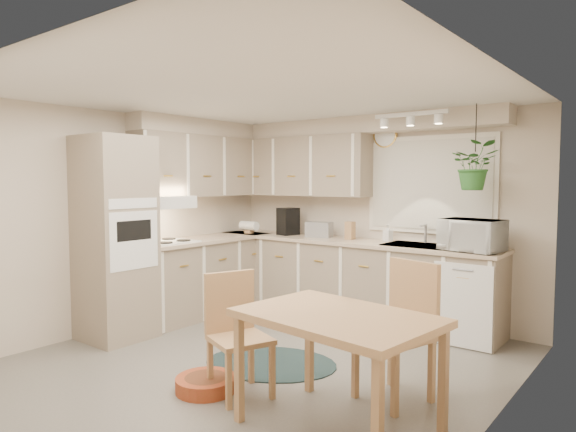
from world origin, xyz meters
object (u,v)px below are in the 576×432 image
at_px(pet_bed, 206,384).
at_px(braided_rug, 271,363).
at_px(dining_table, 337,373).
at_px(chair_left, 240,336).
at_px(microwave, 472,232).
at_px(chair_back, 394,332).

bearing_deg(pet_bed, braided_rug, 88.12).
distance_m(dining_table, chair_left, 0.89).
bearing_deg(microwave, chair_back, -81.83).
xyz_separation_m(chair_left, microwave, (0.97, 2.34, 0.67)).
xyz_separation_m(chair_left, pet_bed, (-0.27, -0.11, -0.41)).
bearing_deg(braided_rug, pet_bed, -91.88).
relative_size(braided_rug, pet_bed, 2.51).
xyz_separation_m(dining_table, braided_rug, (-1.13, 0.69, -0.39)).
bearing_deg(chair_left, braided_rug, -137.69).
xyz_separation_m(braided_rug, pet_bed, (-0.03, -0.77, 0.05)).
bearing_deg(braided_rug, chair_back, -0.89).
xyz_separation_m(dining_table, pet_bed, (-1.16, -0.08, -0.34)).
bearing_deg(chair_left, chair_back, 145.55).
height_order(chair_back, braided_rug, chair_back).
height_order(dining_table, chair_back, chair_back).
bearing_deg(microwave, braided_rug, -117.37).
bearing_deg(chair_back, dining_table, 99.99).
xyz_separation_m(chair_back, pet_bed, (-1.23, -0.75, -0.46)).
relative_size(chair_left, pet_bed, 1.95).
distance_m(dining_table, braided_rug, 1.38).
relative_size(pet_bed, microwave, 0.82).
bearing_deg(pet_bed, chair_left, 21.44).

